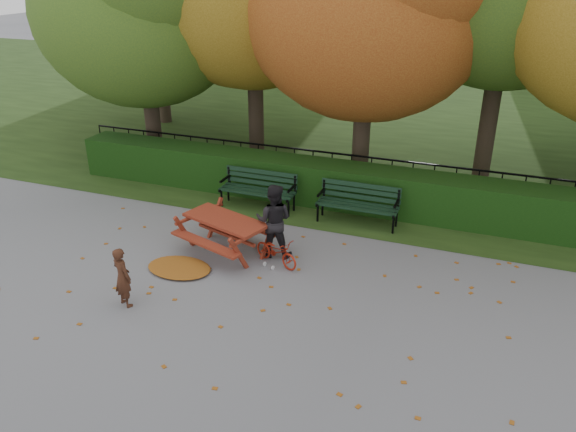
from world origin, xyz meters
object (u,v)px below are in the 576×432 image
(bench_right, at_px, (358,201))
(bicycle, at_px, (276,251))
(child, at_px, (122,277))
(bench_left, at_px, (259,187))
(adult, at_px, (274,221))
(picnic_table, at_px, (226,226))

(bench_right, distance_m, bicycle, 2.60)
(bench_right, bearing_deg, child, -122.15)
(child, relative_size, bicycle, 1.04)
(bench_left, xyz_separation_m, bicycle, (1.40, -2.39, -0.25))
(bicycle, bearing_deg, adult, 50.59)
(bench_left, bearing_deg, adult, -59.35)
(bicycle, bearing_deg, picnic_table, 106.75)
(bench_left, xyz_separation_m, adult, (1.22, -2.05, 0.23))
(bench_left, xyz_separation_m, bench_right, (2.40, 0.00, 0.00))
(adult, relative_size, bicycle, 1.44)
(bench_left, height_order, bicycle, bench_left)
(bench_left, height_order, bench_right, same)
(bicycle, bearing_deg, bench_left, 52.43)
(bench_left, height_order, picnic_table, bench_left)
(child, bearing_deg, bench_left, -74.33)
(adult, bearing_deg, child, 47.13)
(child, xyz_separation_m, bicycle, (1.89, 2.21, -0.27))
(bench_right, distance_m, picnic_table, 3.12)
(child, xyz_separation_m, adult, (1.71, 2.55, 0.21))
(picnic_table, relative_size, adult, 1.37)
(bench_right, bearing_deg, bicycle, -112.72)
(bench_right, bearing_deg, bench_left, 180.00)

